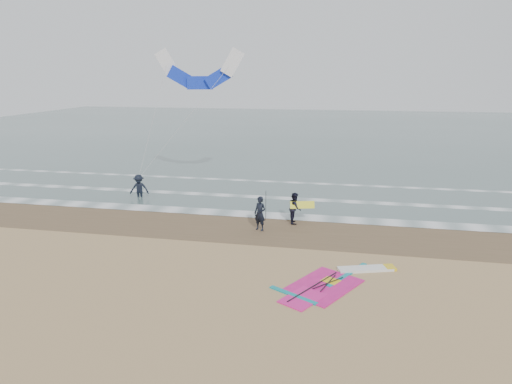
% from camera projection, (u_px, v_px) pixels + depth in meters
% --- Properties ---
extents(ground, '(120.00, 120.00, 0.00)m').
position_uv_depth(ground, '(246.00, 278.00, 17.95)').
color(ground, tan).
rests_on(ground, ground).
extents(sea_water, '(120.00, 80.00, 0.02)m').
position_uv_depth(sea_water, '(320.00, 132.00, 63.53)').
color(sea_water, '#47605E').
rests_on(sea_water, ground).
extents(wet_sand_band, '(120.00, 5.00, 0.01)m').
position_uv_depth(wet_sand_band, '(271.00, 229.00, 23.64)').
color(wet_sand_band, brown).
rests_on(wet_sand_band, ground).
extents(foam_waterline, '(120.00, 9.15, 0.02)m').
position_uv_depth(foam_waterline, '(283.00, 205.00, 27.86)').
color(foam_waterline, white).
rests_on(foam_waterline, ground).
extents(windsurf_rig, '(4.86, 4.60, 0.12)m').
position_uv_depth(windsurf_rig, '(336.00, 281.00, 17.60)').
color(windsurf_rig, white).
rests_on(windsurf_rig, ground).
extents(person_standing, '(0.76, 0.65, 1.78)m').
position_uv_depth(person_standing, '(260.00, 214.00, 23.23)').
color(person_standing, black).
rests_on(person_standing, ground).
extents(person_walking, '(0.76, 0.91, 1.68)m').
position_uv_depth(person_walking, '(295.00, 208.00, 24.37)').
color(person_walking, black).
rests_on(person_walking, ground).
extents(person_wading, '(1.34, 0.96, 1.87)m').
position_uv_depth(person_wading, '(139.00, 184.00, 29.41)').
color(person_wading, black).
rests_on(person_wading, ground).
extents(held_pole, '(0.17, 0.86, 1.82)m').
position_uv_depth(held_pole, '(266.00, 206.00, 23.07)').
color(held_pole, black).
rests_on(held_pole, ground).
extents(carried_kiteboard, '(1.30, 0.51, 0.39)m').
position_uv_depth(carried_kiteboard, '(302.00, 205.00, 24.14)').
color(carried_kiteboard, yellow).
rests_on(carried_kiteboard, ground).
extents(surf_kite, '(6.41, 3.10, 8.19)m').
position_uv_depth(surf_kite, '(199.00, 73.00, 29.71)').
color(surf_kite, white).
rests_on(surf_kite, ground).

